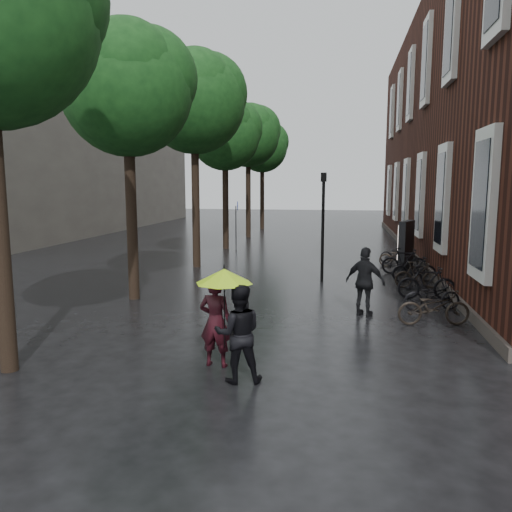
% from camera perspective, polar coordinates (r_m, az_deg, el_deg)
% --- Properties ---
extents(ground, '(120.00, 120.00, 0.00)m').
position_cam_1_polar(ground, '(8.18, -6.51, -17.09)').
color(ground, black).
extents(bg_building, '(16.00, 30.00, 14.00)m').
position_cam_1_polar(bg_building, '(42.72, -25.20, 12.23)').
color(bg_building, '#47423D').
rests_on(bg_building, ground).
extents(street_trees, '(4.33, 34.03, 8.91)m').
position_cam_1_polar(street_trees, '(23.96, -5.21, 15.07)').
color(street_trees, black).
rests_on(street_trees, ground).
extents(person_burgundy, '(0.68, 0.48, 1.75)m').
position_cam_1_polar(person_burgundy, '(9.65, -4.64, -7.51)').
color(person_burgundy, '#330E15').
rests_on(person_burgundy, ground).
extents(person_black, '(0.99, 0.86, 1.76)m').
position_cam_1_polar(person_black, '(8.90, -2.03, -8.84)').
color(person_black, black).
rests_on(person_black, ground).
extents(lime_umbrella, '(1.04, 1.04, 1.54)m').
position_cam_1_polar(lime_umbrella, '(8.97, -3.66, -2.31)').
color(lime_umbrella, black).
rests_on(lime_umbrella, ground).
extents(pedestrian_walking, '(1.17, 0.86, 1.84)m').
position_cam_1_polar(pedestrian_walking, '(13.52, 12.37, -2.90)').
color(pedestrian_walking, black).
rests_on(pedestrian_walking, ground).
extents(parked_bicycles, '(2.09, 10.87, 1.04)m').
position_cam_1_polar(parked_bicycles, '(17.92, 17.57, -1.85)').
color(parked_bicycles, black).
rests_on(parked_bicycles, ground).
extents(ad_lightbox, '(0.31, 1.34, 2.02)m').
position_cam_1_polar(ad_lightbox, '(20.93, 16.74, 1.13)').
color(ad_lightbox, black).
rests_on(ad_lightbox, ground).
extents(lamp_post, '(0.20, 0.20, 3.87)m').
position_cam_1_polar(lamp_post, '(17.84, 7.67, 4.54)').
color(lamp_post, black).
rests_on(lamp_post, ground).
extents(cycle_sign, '(0.14, 0.47, 2.56)m').
position_cam_1_polar(cycle_sign, '(26.27, -2.22, 4.36)').
color(cycle_sign, '#262628').
rests_on(cycle_sign, ground).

